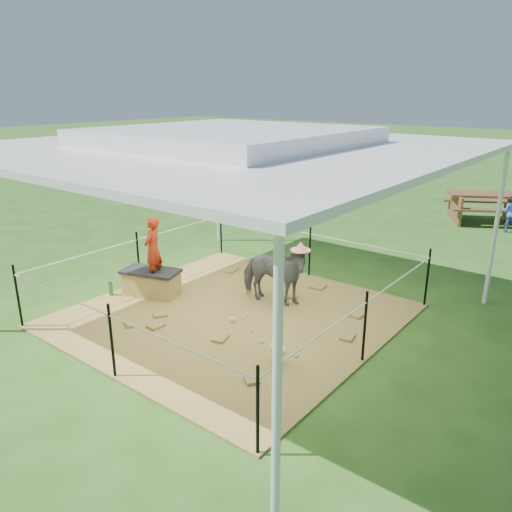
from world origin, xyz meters
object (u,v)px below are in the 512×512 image
Objects in this scene: green_bottle at (111,288)px; picnic_table_near at (484,208)px; straw_bale at (152,284)px; woman at (153,243)px; pony at (273,275)px; foal at (278,347)px; distant_person at (512,212)px.

green_bottle is 0.13× the size of picnic_table_near.
green_bottle is (-0.55, -0.45, -0.08)m from straw_bale.
woman reaches higher than picnic_table_near.
woman is at bearing 106.77° from pony.
woman is 1.27× the size of foal.
picnic_table_near is at bearing -31.80° from distant_person.
foal is (3.06, -0.53, 0.04)m from straw_bale.
pony is 7.59m from distant_person.
straw_bale is 3.60× the size of green_bottle.
woman is 9.15m from distant_person.
pony is (1.87, 0.99, 0.31)m from straw_bale.
green_bottle is 0.25× the size of distant_person.
woman reaches higher than distant_person.
distant_person is at bearing -67.25° from picnic_table_near.
woman is at bearing 34.70° from green_bottle.
woman is at bearing -138.20° from picnic_table_near.
woman is 3.09m from foal.
woman reaches higher than foal.
picnic_table_near is (3.65, 9.38, 0.24)m from green_bottle.
straw_bale is 0.76× the size of pony.
pony reaches higher than straw_bale.
straw_bale is at bearing -108.65° from woman.
straw_bale is 9.45m from picnic_table_near.
straw_bale is 1.06× the size of foal.
green_bottle is 9.83m from distant_person.
distant_person is (2.04, 7.31, -0.03)m from pony.
woman is 0.57× the size of picnic_table_near.
picnic_table_near is at bearing 142.75° from woman.
picnic_table_near reaches higher than straw_bale.
foal is (2.96, -0.53, -0.71)m from woman.
distant_person is at bearing 64.76° from straw_bale.
pony is at bearing 27.99° from straw_bale.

